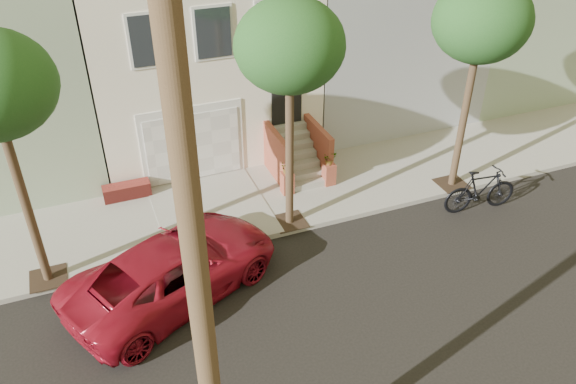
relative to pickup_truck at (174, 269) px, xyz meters
name	(u,v)px	position (x,y,z in m)	size (l,w,h in m)	color
ground	(312,331)	(2.59, -2.38, -0.75)	(90.00, 90.00, 0.00)	black
sidewalk	(241,204)	(2.59, 2.97, -0.67)	(40.00, 3.70, 0.15)	gray
house_row	(185,30)	(2.59, 8.81, 2.90)	(33.10, 11.70, 7.00)	beige
tree_mid	(290,47)	(3.59, 1.52, 4.51)	(2.70, 2.57, 6.30)	#2D2116
tree_right	(482,22)	(9.09, 1.52, 4.51)	(2.70, 2.57, 6.30)	#2D2116
pickup_truck	(174,269)	(0.00, 0.00, 0.00)	(2.48, 5.38, 1.50)	maroon
motorcycle	(481,190)	(9.11, 0.23, -0.06)	(0.64, 2.28, 1.37)	black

